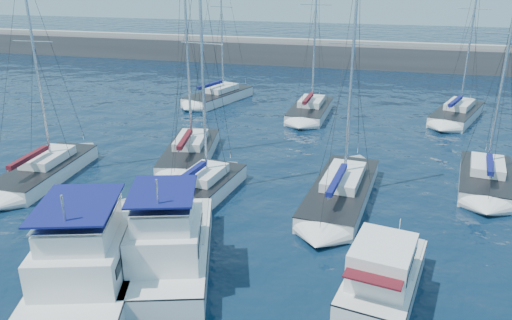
% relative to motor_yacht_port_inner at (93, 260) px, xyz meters
% --- Properties ---
extents(ground, '(220.00, 220.00, 0.00)m').
position_rel_motor_yacht_port_inner_xyz_m(ground, '(3.97, 3.58, -1.13)').
color(ground, black).
rests_on(ground, ground).
extents(breakwater, '(160.00, 6.00, 4.45)m').
position_rel_motor_yacht_port_inner_xyz_m(breakwater, '(3.97, 55.58, -0.08)').
color(breakwater, '#424244').
rests_on(breakwater, ground).
extents(motor_yacht_port_inner, '(6.74, 10.88, 4.69)m').
position_rel_motor_yacht_port_inner_xyz_m(motor_yacht_port_inner, '(0.00, 0.00, 0.00)').
color(motor_yacht_port_inner, white).
rests_on(motor_yacht_port_inner, ground).
extents(motor_yacht_stbd_inner, '(5.97, 9.37, 4.69)m').
position_rel_motor_yacht_port_inner_xyz_m(motor_yacht_stbd_inner, '(2.74, 1.84, -0.00)').
color(motor_yacht_stbd_inner, white).
rests_on(motor_yacht_stbd_inner, ground).
extents(motor_yacht_stbd_outer, '(3.80, 6.66, 3.20)m').
position_rel_motor_yacht_port_inner_xyz_m(motor_yacht_stbd_outer, '(12.09, 2.02, -0.19)').
color(motor_yacht_stbd_outer, white).
rests_on(motor_yacht_stbd_outer, ground).
extents(sailboat_mid_a, '(3.50, 8.53, 13.83)m').
position_rel_motor_yacht_port_inner_xyz_m(sailboat_mid_a, '(-9.42, 9.63, -0.62)').
color(sailboat_mid_a, white).
rests_on(sailboat_mid_a, ground).
extents(sailboat_mid_b, '(4.52, 8.89, 15.17)m').
position_rel_motor_yacht_port_inner_xyz_m(sailboat_mid_b, '(-1.57, 15.27, -0.61)').
color(sailboat_mid_b, white).
rests_on(sailboat_mid_b, ground).
extents(sailboat_mid_c, '(3.83, 7.23, 14.30)m').
position_rel_motor_yacht_port_inner_xyz_m(sailboat_mid_c, '(1.43, 9.62, -0.60)').
color(sailboat_mid_c, white).
rests_on(sailboat_mid_c, ground).
extents(sailboat_mid_d, '(4.09, 10.00, 14.32)m').
position_rel_motor_yacht_port_inner_xyz_m(sailboat_mid_d, '(9.58, 11.09, -0.63)').
color(sailboat_mid_d, white).
rests_on(sailboat_mid_d, ground).
extents(sailboat_mid_e, '(4.06, 7.71, 14.89)m').
position_rel_motor_yacht_port_inner_xyz_m(sailboat_mid_e, '(18.17, 15.25, -0.60)').
color(sailboat_mid_e, white).
rests_on(sailboat_mid_e, ground).
extents(sailboat_back_a, '(5.55, 8.87, 14.90)m').
position_rel_motor_yacht_port_inner_xyz_m(sailboat_back_a, '(-4.86, 31.68, -0.61)').
color(sailboat_back_a, white).
rests_on(sailboat_back_a, ground).
extents(sailboat_back_b, '(3.46, 8.00, 15.80)m').
position_rel_motor_yacht_port_inner_xyz_m(sailboat_back_b, '(5.11, 28.60, -0.60)').
color(sailboat_back_b, white).
rests_on(sailboat_back_b, ground).
extents(sailboat_back_c, '(5.72, 8.93, 15.37)m').
position_rel_motor_yacht_port_inner_xyz_m(sailboat_back_c, '(18.20, 30.82, -0.61)').
color(sailboat_back_c, white).
rests_on(sailboat_back_c, ground).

